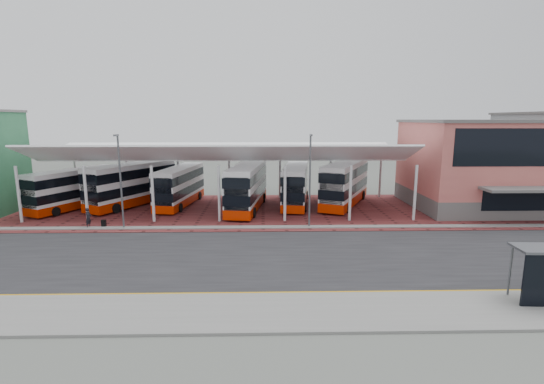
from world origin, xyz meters
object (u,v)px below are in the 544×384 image
object	(u,v)px
bus_2	(180,187)
bus_4	(295,186)
bus_5	(345,184)
pedestrian	(88,218)
bus_1	(132,185)
bus_0	(74,189)
bus_3	(247,188)
terminal	(501,164)

from	to	relation	value
bus_2	bus_4	xyz separation A→B (m)	(12.55, -0.02, 0.05)
bus_5	pedestrian	bearing A→B (deg)	-134.34
bus_1	bus_0	bearing A→B (deg)	-138.09
bus_3	bus_1	bearing A→B (deg)	178.16
bus_2	bus_0	bearing A→B (deg)	-164.20
bus_4	pedestrian	bearing A→B (deg)	-146.52
bus_4	pedestrian	distance (m)	20.64
bus_5	pedestrian	distance (m)	25.60
bus_4	bus_5	size ratio (longest dim) A/B	0.93
bus_0	bus_2	bearing A→B (deg)	32.87
bus_4	bus_0	bearing A→B (deg)	-168.86
terminal	bus_3	bearing A→B (deg)	-178.74
bus_0	bus_5	xyz separation A→B (m)	(28.64, 1.27, 0.27)
bus_3	bus_5	xyz separation A→B (m)	(10.60, 1.99, 0.04)
bus_3	pedestrian	distance (m)	15.10
bus_0	bus_2	world-z (taller)	bus_2
bus_0	bus_4	size ratio (longest dim) A/B	0.95
bus_0	bus_1	distance (m)	5.75
terminal	bus_3	size ratio (longest dim) A/B	1.62
bus_0	pedestrian	xyz separation A→B (m)	(4.65, -7.57, -1.17)
bus_3	bus_4	distance (m)	5.59
bus_1	bus_5	world-z (taller)	bus_5
bus_4	pedestrian	size ratio (longest dim) A/B	6.00
bus_3	bus_5	distance (m)	10.78
bus_1	bus_4	distance (m)	17.65
terminal	bus_2	bearing A→B (deg)	177.45
terminal	bus_0	world-z (taller)	terminal
bus_5	pedestrian	world-z (taller)	bus_5
terminal	bus_3	distance (m)	26.76
bus_2	bus_5	distance (m)	17.96
terminal	bus_1	size ratio (longest dim) A/B	1.68
bus_5	pedestrian	size ratio (longest dim) A/B	6.48
bus_0	bus_4	xyz separation A→B (m)	(23.22, 1.36, 0.06)
bus_2	bus_4	bearing A→B (deg)	8.31
pedestrian	bus_3	bearing A→B (deg)	-54.39
bus_5	bus_1	bearing A→B (deg)	-154.91
bus_5	terminal	bearing A→B (deg)	20.42
bus_5	bus_3	bearing A→B (deg)	-143.95
bus_2	bus_5	world-z (taller)	bus_5
bus_0	bus_1	xyz separation A→B (m)	(5.57, 1.40, 0.22)
bus_1	pedestrian	world-z (taller)	bus_1
bus_3	bus_5	world-z (taller)	bus_5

